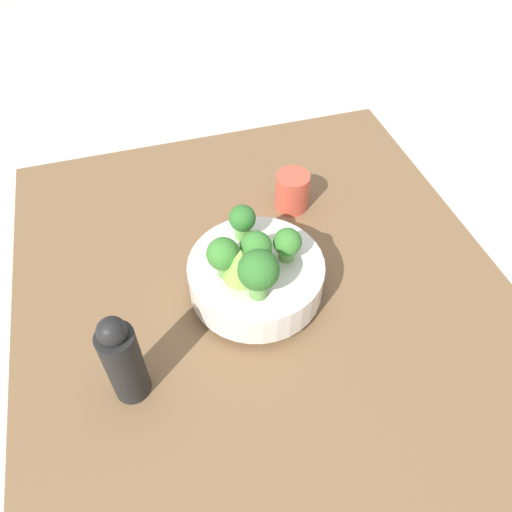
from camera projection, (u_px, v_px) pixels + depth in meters
The scene contains 11 objects.
ground_plane at pixel (261, 297), 0.91m from camera, with size 6.00×6.00×0.00m, color beige.
table at pixel (261, 290), 0.89m from camera, with size 0.92×0.84×0.04m.
bowl at pixel (256, 277), 0.83m from camera, with size 0.22×0.22×0.08m.
broccoli_floret_right at pixel (242, 221), 0.82m from camera, with size 0.04×0.04×0.07m.
broccoli_floret_front at pixel (287, 244), 0.79m from camera, with size 0.05×0.05×0.06m.
broccoli_floret_left at pixel (259, 272), 0.73m from camera, with size 0.06×0.06×0.09m.
broccoli_floret_center at pixel (256, 248), 0.78m from camera, with size 0.05×0.05×0.07m.
broccoli_floret_back at pixel (223, 255), 0.76m from camera, with size 0.05×0.05×0.07m.
romanesco_piece_far at pixel (241, 264), 0.74m from camera, with size 0.06×0.06×0.08m.
cup at pixel (292, 191), 0.98m from camera, with size 0.07×0.07×0.08m.
pepper_mill at pixel (123, 360), 0.68m from camera, with size 0.05×0.05×0.17m.
Camera 1 is at (-0.52, 0.17, 0.73)m, focal length 35.00 mm.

